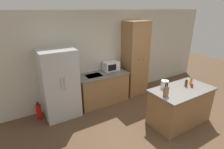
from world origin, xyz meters
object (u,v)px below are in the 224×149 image
(spice_bottle_green_herb, at_px, (186,82))
(knife_block, at_px, (166,91))
(refrigerator, at_px, (59,84))
(spice_bottle_tall_dark, at_px, (191,81))
(spice_bottle_short_red, at_px, (186,83))
(fire_extinguisher, at_px, (39,112))
(spice_bottle_amber_oil, at_px, (192,86))
(pantry_cabinet, at_px, (135,59))
(microwave, at_px, (111,66))
(kettle, at_px, (165,84))

(spice_bottle_green_herb, bearing_deg, knife_block, -168.39)
(refrigerator, xyz_separation_m, spice_bottle_tall_dark, (2.73, -1.75, 0.09))
(knife_block, height_order, spice_bottle_green_herb, knife_block)
(spice_bottle_short_red, bearing_deg, fire_extinguisher, 149.65)
(spice_bottle_amber_oil, relative_size, spice_bottle_green_herb, 0.97)
(pantry_cabinet, bearing_deg, knife_block, -109.57)
(microwave, relative_size, knife_block, 1.40)
(refrigerator, relative_size, kettle, 8.09)
(kettle, bearing_deg, spice_bottle_green_herb, -9.28)
(fire_extinguisher, bearing_deg, spice_bottle_tall_dark, -28.82)
(microwave, xyz_separation_m, knife_block, (0.13, -2.04, -0.02))
(microwave, height_order, spice_bottle_green_herb, microwave)
(refrigerator, height_order, microwave, refrigerator)
(knife_block, bearing_deg, fire_extinguisher, 140.27)
(spice_bottle_tall_dark, bearing_deg, spice_bottle_short_red, -178.42)
(pantry_cabinet, height_order, spice_bottle_green_herb, pantry_cabinet)
(fire_extinguisher, bearing_deg, spice_bottle_green_herb, -28.23)
(refrigerator, distance_m, spice_bottle_short_red, 3.09)
(spice_bottle_amber_oil, bearing_deg, fire_extinguisher, 148.74)
(refrigerator, xyz_separation_m, spice_bottle_green_herb, (2.66, -1.67, 0.06))
(spice_bottle_amber_oil, distance_m, kettle, 0.67)
(microwave, bearing_deg, kettle, -76.83)
(spice_bottle_short_red, bearing_deg, kettle, 159.78)
(knife_block, relative_size, spice_bottle_green_herb, 3.38)
(spice_bottle_green_herb, bearing_deg, spice_bottle_tall_dark, -48.21)
(microwave, bearing_deg, knife_block, -86.23)
(pantry_cabinet, distance_m, spice_bottle_green_herb, 1.77)
(pantry_cabinet, xyz_separation_m, spice_bottle_green_herb, (0.23, -1.75, -0.22))
(pantry_cabinet, distance_m, spice_bottle_short_red, 1.85)
(spice_bottle_short_red, distance_m, kettle, 0.56)
(pantry_cabinet, bearing_deg, spice_bottle_tall_dark, -80.66)
(spice_bottle_tall_dark, relative_size, spice_bottle_amber_oil, 1.86)
(spice_bottle_short_red, bearing_deg, microwave, 115.71)
(knife_block, height_order, spice_bottle_short_red, knife_block)
(spice_bottle_green_herb, relative_size, kettle, 0.44)
(refrigerator, xyz_separation_m, pantry_cabinet, (2.43, 0.08, 0.27))
(spice_bottle_amber_oil, xyz_separation_m, kettle, (-0.59, 0.30, 0.05))
(knife_block, relative_size, fire_extinguisher, 0.67)
(knife_block, bearing_deg, spice_bottle_short_red, 7.09)
(spice_bottle_tall_dark, bearing_deg, knife_block, -173.96)
(spice_bottle_tall_dark, bearing_deg, spice_bottle_green_herb, 131.79)
(spice_bottle_amber_oil, relative_size, fire_extinguisher, 0.19)
(spice_bottle_tall_dark, bearing_deg, kettle, 165.27)
(spice_bottle_short_red, xyz_separation_m, spice_bottle_amber_oil, (0.07, -0.11, -0.03))
(refrigerator, bearing_deg, pantry_cabinet, 1.88)
(pantry_cabinet, height_order, fire_extinguisher, pantry_cabinet)
(knife_block, xyz_separation_m, fire_extinguisher, (-2.31, 1.92, -0.79))
(refrigerator, height_order, kettle, refrigerator)
(refrigerator, height_order, fire_extinguisher, refrigerator)
(spice_bottle_tall_dark, xyz_separation_m, spice_bottle_amber_oil, (-0.12, -0.12, -0.04))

